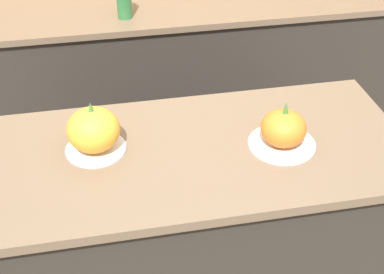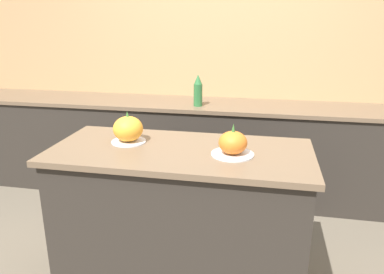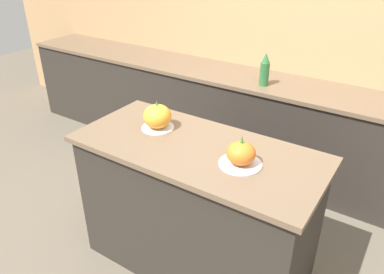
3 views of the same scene
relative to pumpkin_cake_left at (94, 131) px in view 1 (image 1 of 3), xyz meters
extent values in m
cube|color=#2D2823|center=(0.34, -0.06, -0.57)|extent=(1.46, 0.64, 0.92)
cube|color=brown|center=(0.34, -0.06, -0.10)|extent=(1.52, 0.70, 0.03)
cube|color=#2D2823|center=(0.34, 1.33, -0.59)|extent=(6.00, 0.56, 0.88)
cube|color=brown|center=(0.34, 1.33, -0.13)|extent=(6.00, 0.60, 0.03)
cylinder|color=silver|center=(0.00, 0.00, -0.08)|extent=(0.21, 0.21, 0.01)
ellipsoid|color=orange|center=(0.00, 0.00, 0.01)|extent=(0.18, 0.18, 0.15)
cone|color=#38702D|center=(0.00, 0.00, 0.10)|extent=(0.02, 0.02, 0.04)
cylinder|color=silver|center=(0.65, -0.10, -0.08)|extent=(0.24, 0.24, 0.01)
ellipsoid|color=orange|center=(0.65, -0.10, -0.01)|extent=(0.16, 0.16, 0.13)
cone|color=#38702D|center=(0.65, -0.10, 0.08)|extent=(0.02, 0.02, 0.05)
cylinder|color=#2D6B38|center=(0.21, 1.20, -0.02)|extent=(0.08, 0.08, 0.20)
camera|label=1|loc=(0.04, -1.52, 1.05)|focal=50.00mm
camera|label=2|loc=(0.81, -2.06, 0.65)|focal=35.00mm
camera|label=3|loc=(1.38, -1.69, 1.02)|focal=35.00mm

